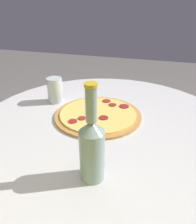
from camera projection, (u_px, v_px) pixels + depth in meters
The scene contains 4 objects.
table at pixel (105, 150), 0.97m from camera, with size 1.09×1.09×0.71m.
pizza at pixel (98, 115), 0.94m from camera, with size 0.37×0.37×0.02m.
beer_bottle at pixel (92, 147), 0.58m from camera, with size 0.07×0.07×0.28m.
drinking_glass at pixel (55, 90), 1.05m from camera, with size 0.07×0.07×0.12m.
Camera 1 is at (-0.20, 0.76, 1.16)m, focal length 35.00 mm.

